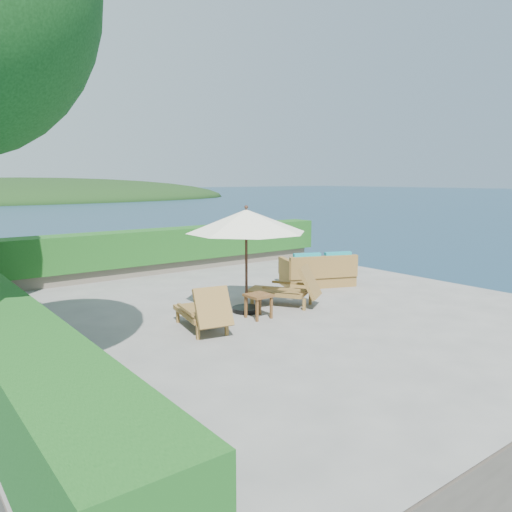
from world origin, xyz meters
TOP-DOWN VIEW (x-y plane):
  - ground at (0.00, 0.00)m, footprint 12.00×12.00m
  - foundation at (0.00, 0.00)m, footprint 12.00×12.00m
  - ocean at (0.00, 0.00)m, footprint 600.00×600.00m
  - offshore_island at (25.00, 140.00)m, footprint 126.00×57.60m
  - planter_wall_far at (0.00, 5.60)m, footprint 12.00×0.60m
  - hedge_far at (0.00, 5.60)m, footprint 12.40×0.90m
  - patio_umbrella at (-0.40, 0.22)m, footprint 3.35×3.35m
  - lounge_left at (-1.88, -0.42)m, footprint 0.96×1.72m
  - lounge_right at (0.66, 0.07)m, footprint 1.47×1.75m
  - side_table at (-0.51, -0.35)m, footprint 0.49×0.49m
  - wicker_loveseat at (2.75, 1.23)m, footprint 2.16×1.63m

SIDE VIEW (x-z plane):
  - offshore_island at x=25.00m, z-range -9.30..3.30m
  - ocean at x=0.00m, z-range -3.00..-3.00m
  - foundation at x=0.00m, z-range -3.05..-0.05m
  - ground at x=0.00m, z-range 0.00..0.00m
  - planter_wall_far at x=0.00m, z-range 0.00..0.36m
  - wicker_loveseat at x=2.75m, z-range -0.11..0.84m
  - lounge_left at x=-1.88m, z-range -0.08..0.86m
  - lounge_right at x=0.66m, z-range -0.08..0.88m
  - side_table at x=-0.51m, z-range 0.17..0.68m
  - hedge_far at x=0.00m, z-range 0.35..1.35m
  - patio_umbrella at x=-0.40m, z-range 0.81..3.14m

